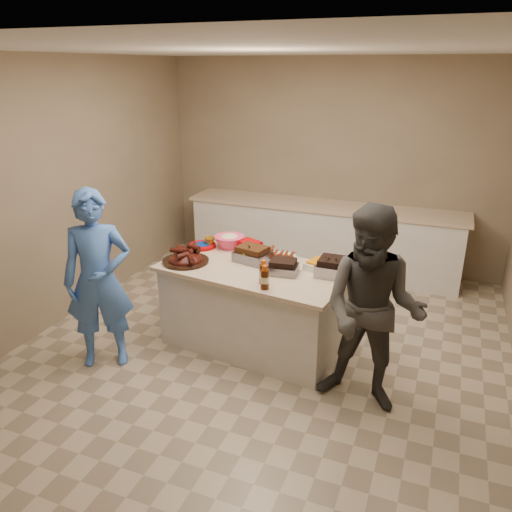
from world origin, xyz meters
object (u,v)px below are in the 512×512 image
at_px(mustard_bottle, 244,264).
at_px(plastic_cup, 210,246).
at_px(island, 254,345).
at_px(guest_blue, 108,360).
at_px(coleslaw_bowl, 230,247).
at_px(bbq_bottle_a, 263,283).
at_px(rib_platter, 186,262).
at_px(bbq_bottle_b, 265,289).
at_px(guest_gray, 364,402).
at_px(roasting_pan, 332,275).

xyz_separation_m(mustard_bottle, plastic_cup, (-0.52, 0.32, 0.00)).
height_order(island, guest_blue, island).
height_order(coleslaw_bowl, plastic_cup, coleslaw_bowl).
distance_m(plastic_cup, guest_blue, 1.50).
xyz_separation_m(bbq_bottle_a, guest_blue, (-1.37, -0.47, -0.82)).
height_order(rib_platter, bbq_bottle_a, bbq_bottle_a).
bearing_deg(coleslaw_bowl, bbq_bottle_b, -49.58).
relative_size(rib_platter, plastic_cup, 4.14).
bearing_deg(bbq_bottle_a, plastic_cup, 141.87).
bearing_deg(island, bbq_bottle_a, -47.61).
height_order(bbq_bottle_b, mustard_bottle, bbq_bottle_b).
xyz_separation_m(island, mustard_bottle, (-0.13, 0.06, 0.82)).
height_order(plastic_cup, guest_gray, plastic_cup).
bearing_deg(bbq_bottle_b, guest_blue, -165.76).
distance_m(roasting_pan, guest_gray, 1.11).
height_order(plastic_cup, guest_blue, plastic_cup).
distance_m(roasting_pan, plastic_cup, 1.39).
distance_m(rib_platter, mustard_bottle, 0.56).
xyz_separation_m(roasting_pan, bbq_bottle_a, (-0.51, -0.39, 0.00)).
height_order(coleslaw_bowl, guest_blue, coleslaw_bowl).
bearing_deg(bbq_bottle_b, island, 122.76).
bearing_deg(plastic_cup, guest_blue, -114.84).
relative_size(island, guest_gray, 1.04).
xyz_separation_m(coleslaw_bowl, plastic_cup, (-0.20, -0.05, 0.00)).
distance_m(roasting_pan, bbq_bottle_b, 0.68).
relative_size(plastic_cup, guest_blue, 0.07).
xyz_separation_m(rib_platter, bbq_bottle_a, (0.86, -0.18, 0.00)).
bearing_deg(rib_platter, bbq_bottle_b, -17.60).
relative_size(rib_platter, guest_blue, 0.27).
height_order(roasting_pan, guest_gray, roasting_pan).
bearing_deg(roasting_pan, plastic_cup, 168.73).
relative_size(island, bbq_bottle_b, 8.23).
bearing_deg(roasting_pan, guest_blue, -155.33).
height_order(island, bbq_bottle_a, bbq_bottle_a).
bearing_deg(rib_platter, coleslaw_bowl, 67.34).
relative_size(rib_platter, guest_gray, 0.27).
distance_m(coleslaw_bowl, guest_gray, 2.03).
height_order(rib_platter, coleslaw_bowl, coleslaw_bowl).
bearing_deg(bbq_bottle_b, bbq_bottle_a, 116.35).
xyz_separation_m(mustard_bottle, guest_blue, (-1.05, -0.81, -0.82)).
distance_m(guest_blue, guest_gray, 2.36).
bearing_deg(bbq_bottle_b, coleslaw_bowl, 130.42).
bearing_deg(bbq_bottle_a, bbq_bottle_b, -63.65).
xyz_separation_m(bbq_bottle_a, bbq_bottle_b, (0.05, -0.11, 0.00)).
xyz_separation_m(guest_blue, guest_gray, (2.34, 0.26, 0.00)).
height_order(bbq_bottle_b, plastic_cup, bbq_bottle_b).
height_order(coleslaw_bowl, guest_gray, coleslaw_bowl).
bearing_deg(coleslaw_bowl, plastic_cup, -167.50).
bearing_deg(island, rib_platter, -163.45).
bearing_deg(bbq_bottle_a, island, 124.94).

